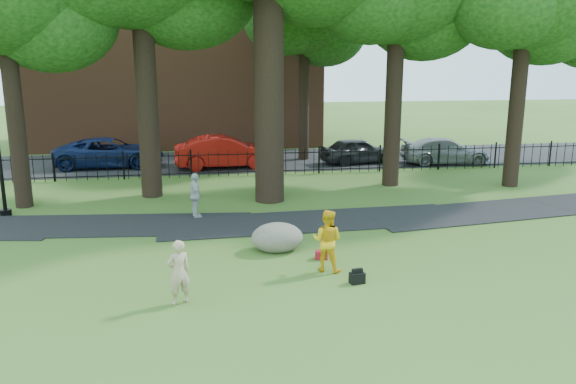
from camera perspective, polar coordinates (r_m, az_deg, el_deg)
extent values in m
plane|color=#3A5C20|center=(14.87, 1.57, -7.30)|extent=(120.00, 120.00, 0.00)
cube|color=black|center=(18.69, 2.38, -3.02)|extent=(36.07, 3.85, 0.03)
cube|color=black|center=(30.26, -4.02, 3.18)|extent=(80.00, 7.00, 0.02)
cube|color=black|center=(26.16, -3.27, 3.90)|extent=(44.00, 0.04, 0.04)
cube|color=black|center=(26.31, -3.24, 2.10)|extent=(44.00, 0.04, 0.04)
cube|color=brown|center=(37.74, -11.55, 14.06)|extent=(18.00, 8.00, 12.00)
cylinder|color=black|center=(20.86, -1.98, 13.26)|extent=(1.10, 1.10, 10.50)
cylinder|color=black|center=(22.19, -26.12, 8.33)|extent=(0.60, 0.60, 7.70)
ellipsoid|color=black|center=(22.59, -22.94, 16.26)|extent=(4.80, 4.80, 4.08)
cylinder|color=black|center=(22.29, -14.24, 11.07)|extent=(0.80, 0.80, 9.10)
cylinder|color=black|center=(24.12, 10.73, 10.52)|extent=(0.70, 0.70, 8.40)
ellipsoid|color=black|center=(25.50, 13.71, 17.81)|extent=(5.28, 5.28, 4.49)
cylinder|color=black|center=(25.37, 22.34, 9.51)|extent=(0.64, 0.64, 8.05)
ellipsoid|color=black|center=(26.81, 24.71, 16.10)|extent=(4.96, 4.96, 4.22)
imported|color=tan|center=(12.52, -11.04, -7.99)|extent=(0.62, 0.53, 1.45)
imported|color=gold|center=(14.19, 4.00, -4.94)|extent=(0.97, 0.90, 1.59)
imported|color=#B7B8BC|center=(19.19, -9.39, -0.37)|extent=(0.58, 0.97, 1.55)
ellipsoid|color=#5F5A4F|center=(15.77, -1.12, -4.46)|extent=(1.69, 1.44, 0.85)
cylinder|color=black|center=(21.37, -27.19, 2.32)|extent=(0.13, 0.13, 3.44)
cylinder|color=black|center=(21.69, -26.75, -1.87)|extent=(0.39, 0.39, 0.22)
cube|color=black|center=(13.68, 7.03, -8.66)|extent=(0.38, 0.27, 0.26)
cube|color=maroon|center=(15.20, 3.41, -6.40)|extent=(0.37, 0.28, 0.23)
imported|color=#A8120C|center=(28.16, -6.44, 4.07)|extent=(5.04, 2.02, 1.63)
imported|color=#0D1B45|center=(29.62, -17.67, 3.83)|extent=(5.34, 2.50, 1.48)
imported|color=black|center=(29.54, 7.14, 4.19)|extent=(4.14, 2.19, 1.34)
imported|color=gray|center=(30.32, 15.67, 4.03)|extent=(4.75, 2.25, 1.34)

